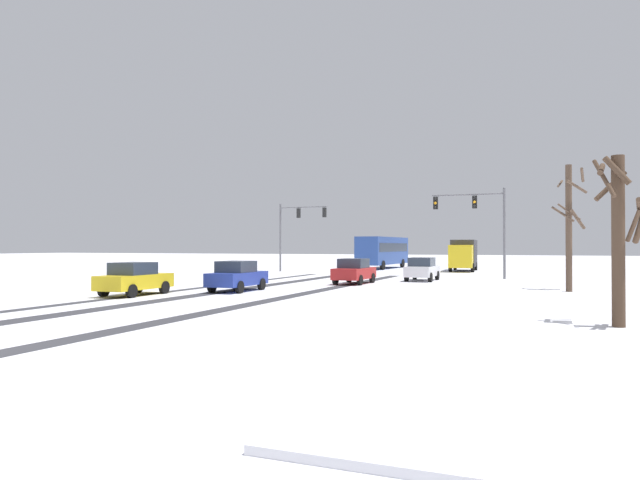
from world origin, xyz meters
The scene contains 14 objects.
wheel_track_left_lane centered at (-2.68, 17.31, 0.00)m, with size 1.12×38.07×0.01m, color #38383D.
wheel_track_right_lane centered at (1.81, 17.31, 0.00)m, with size 0.92×38.07×0.01m, color #38383D.
wheel_track_center centered at (-5.34, 17.31, 0.00)m, with size 0.74×38.07×0.01m, color #38383D.
sidewalk_kerb_right centered at (11.96, 15.58, 0.06)m, with size 4.00×38.07×0.12m, color white.
traffic_signal_near_right centered at (8.82, 32.59, 4.60)m, with size 5.12×0.40×6.50m.
traffic_signal_far_left centered at (-8.87, 40.55, 4.60)m, with size 4.98×0.52×6.50m.
car_white_lead centered at (5.23, 30.37, 0.82)m, with size 1.86×4.11×1.62m.
car_red_second centered at (1.81, 25.60, 0.82)m, with size 1.89×4.13×1.62m.
car_blue_third centered at (-2.15, 17.57, 0.82)m, with size 1.90×4.14×1.62m.
car_yellow_cab_fourth centered at (-5.58, 13.51, 0.82)m, with size 1.90×4.14×1.62m.
bus_oncoming centered at (-3.12, 50.81, 1.99)m, with size 3.06×11.11×3.38m.
box_truck_delivery centered at (5.83, 47.43, 1.63)m, with size 2.57×7.49×3.02m.
bare_tree_sidewalk_near centered at (15.27, 9.86, 2.87)m, with size 1.51×1.48×5.13m.
bare_tree_sidewalk_mid centered at (14.42, 23.68, 3.61)m, with size 1.79×1.54×6.73m.
Camera 1 is at (13.20, -9.31, 2.42)m, focal length 32.15 mm.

